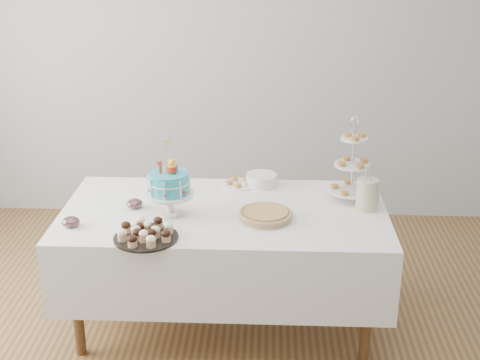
{
  "coord_description": "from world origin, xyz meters",
  "views": [
    {
      "loc": [
        0.25,
        -3.31,
        2.36
      ],
      "look_at": [
        0.09,
        0.3,
        0.96
      ],
      "focal_mm": 50.0,
      "sensor_mm": 36.0,
      "label": 1
    }
  ],
  "objects_px": {
    "plate_stack": "(261,180)",
    "jam_bowl_a": "(71,222)",
    "table": "(225,244)",
    "pie": "(266,215)",
    "jam_bowl_b": "(135,204)",
    "cupcake_tray": "(146,232)",
    "tiered_stand": "(353,165)",
    "birthday_cake": "(169,195)",
    "pastry_plate": "(239,183)",
    "utensil_pitcher": "(367,193)"
  },
  "relations": [
    {
      "from": "pie",
      "to": "plate_stack",
      "type": "xyz_separation_m",
      "value": [
        -0.03,
        0.52,
        0.01
      ]
    },
    {
      "from": "table",
      "to": "jam_bowl_a",
      "type": "bearing_deg",
      "value": -162.48
    },
    {
      "from": "cupcake_tray",
      "to": "plate_stack",
      "type": "distance_m",
      "value": 1.01
    },
    {
      "from": "table",
      "to": "plate_stack",
      "type": "height_order",
      "value": "plate_stack"
    },
    {
      "from": "cupcake_tray",
      "to": "tiered_stand",
      "type": "bearing_deg",
      "value": 27.42
    },
    {
      "from": "cupcake_tray",
      "to": "pie",
      "type": "relative_size",
      "value": 1.13
    },
    {
      "from": "cupcake_tray",
      "to": "pastry_plate",
      "type": "height_order",
      "value": "cupcake_tray"
    },
    {
      "from": "pie",
      "to": "tiered_stand",
      "type": "distance_m",
      "value": 0.64
    },
    {
      "from": "plate_stack",
      "to": "jam_bowl_b",
      "type": "relative_size",
      "value": 2.07
    },
    {
      "from": "birthday_cake",
      "to": "plate_stack",
      "type": "distance_m",
      "value": 0.71
    },
    {
      "from": "utensil_pitcher",
      "to": "birthday_cake",
      "type": "bearing_deg",
      "value": -153.9
    },
    {
      "from": "cupcake_tray",
      "to": "pie",
      "type": "distance_m",
      "value": 0.7
    },
    {
      "from": "tiered_stand",
      "to": "jam_bowl_a",
      "type": "bearing_deg",
      "value": -163.77
    },
    {
      "from": "pastry_plate",
      "to": "jam_bowl_a",
      "type": "height_order",
      "value": "jam_bowl_a"
    },
    {
      "from": "cupcake_tray",
      "to": "pie",
      "type": "height_order",
      "value": "cupcake_tray"
    },
    {
      "from": "pastry_plate",
      "to": "jam_bowl_a",
      "type": "relative_size",
      "value": 2.24
    },
    {
      "from": "table",
      "to": "utensil_pitcher",
      "type": "bearing_deg",
      "value": 3.39
    },
    {
      "from": "birthday_cake",
      "to": "tiered_stand",
      "type": "distance_m",
      "value": 1.12
    },
    {
      "from": "pastry_plate",
      "to": "utensil_pitcher",
      "type": "distance_m",
      "value": 0.85
    },
    {
      "from": "tiered_stand",
      "to": "jam_bowl_a",
      "type": "xyz_separation_m",
      "value": [
        -1.61,
        -0.47,
        -0.19
      ]
    },
    {
      "from": "pastry_plate",
      "to": "birthday_cake",
      "type": "bearing_deg",
      "value": -128.86
    },
    {
      "from": "table",
      "to": "tiered_stand",
      "type": "height_order",
      "value": "tiered_stand"
    },
    {
      "from": "plate_stack",
      "to": "pastry_plate",
      "type": "bearing_deg",
      "value": 180.0
    },
    {
      "from": "table",
      "to": "utensil_pitcher",
      "type": "relative_size",
      "value": 6.67
    },
    {
      "from": "pastry_plate",
      "to": "utensil_pitcher",
      "type": "bearing_deg",
      "value": -24.5
    },
    {
      "from": "cupcake_tray",
      "to": "jam_bowl_a",
      "type": "distance_m",
      "value": 0.46
    },
    {
      "from": "birthday_cake",
      "to": "jam_bowl_a",
      "type": "relative_size",
      "value": 4.46
    },
    {
      "from": "utensil_pitcher",
      "to": "cupcake_tray",
      "type": "bearing_deg",
      "value": -140.13
    },
    {
      "from": "plate_stack",
      "to": "pastry_plate",
      "type": "distance_m",
      "value": 0.14
    },
    {
      "from": "pie",
      "to": "jam_bowl_b",
      "type": "distance_m",
      "value": 0.79
    },
    {
      "from": "cupcake_tray",
      "to": "pie",
      "type": "bearing_deg",
      "value": 23.81
    },
    {
      "from": "plate_stack",
      "to": "jam_bowl_b",
      "type": "xyz_separation_m",
      "value": [
        -0.75,
        -0.39,
        -0.01
      ]
    },
    {
      "from": "plate_stack",
      "to": "jam_bowl_a",
      "type": "xyz_separation_m",
      "value": [
        -1.05,
        -0.67,
        -0.01
      ]
    },
    {
      "from": "pastry_plate",
      "to": "jam_bowl_b",
      "type": "bearing_deg",
      "value": -147.11
    },
    {
      "from": "birthday_cake",
      "to": "pastry_plate",
      "type": "xyz_separation_m",
      "value": [
        0.38,
        0.48,
        -0.11
      ]
    },
    {
      "from": "birthday_cake",
      "to": "utensil_pitcher",
      "type": "distance_m",
      "value": 1.16
    },
    {
      "from": "pie",
      "to": "pastry_plate",
      "type": "relative_size",
      "value": 1.4
    },
    {
      "from": "jam_bowl_a",
      "to": "jam_bowl_b",
      "type": "xyz_separation_m",
      "value": [
        0.31,
        0.27,
        -0.0
      ]
    },
    {
      "from": "table",
      "to": "cupcake_tray",
      "type": "relative_size",
      "value": 5.49
    },
    {
      "from": "tiered_stand",
      "to": "birthday_cake",
      "type": "bearing_deg",
      "value": -165.52
    },
    {
      "from": "birthday_cake",
      "to": "tiered_stand",
      "type": "height_order",
      "value": "tiered_stand"
    },
    {
      "from": "table",
      "to": "tiered_stand",
      "type": "distance_m",
      "value": 0.91
    },
    {
      "from": "plate_stack",
      "to": "tiered_stand",
      "type": "bearing_deg",
      "value": -19.73
    },
    {
      "from": "pastry_plate",
      "to": "jam_bowl_a",
      "type": "distance_m",
      "value": 1.13
    },
    {
      "from": "tiered_stand",
      "to": "utensil_pitcher",
      "type": "xyz_separation_m",
      "value": [
        0.07,
        -0.15,
        -0.12
      ]
    },
    {
      "from": "birthday_cake",
      "to": "cupcake_tray",
      "type": "xyz_separation_m",
      "value": [
        -0.08,
        -0.32,
        -0.08
      ]
    },
    {
      "from": "table",
      "to": "cupcake_tray",
      "type": "xyz_separation_m",
      "value": [
        -0.4,
        -0.4,
        0.27
      ]
    },
    {
      "from": "plate_stack",
      "to": "utensil_pitcher",
      "type": "xyz_separation_m",
      "value": [
        0.63,
        -0.35,
        0.06
      ]
    },
    {
      "from": "plate_stack",
      "to": "utensil_pitcher",
      "type": "relative_size",
      "value": 0.69
    },
    {
      "from": "jam_bowl_b",
      "to": "utensil_pitcher",
      "type": "bearing_deg",
      "value": 1.75
    }
  ]
}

